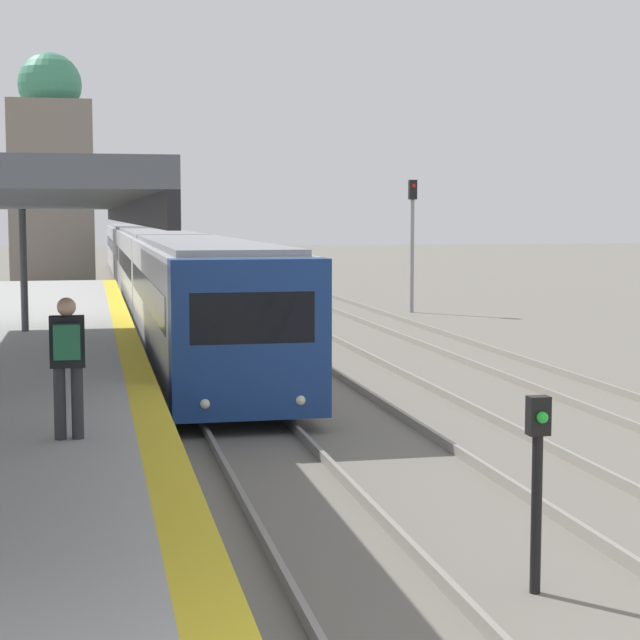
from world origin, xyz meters
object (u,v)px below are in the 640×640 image
train_near (149,259)px  signal_post_near (537,472)px  person_on_platform (67,356)px  signal_mast_far (412,229)px

train_near → signal_post_near: bearing=-87.7°
person_on_platform → signal_mast_far: signal_mast_far is taller
person_on_platform → signal_mast_far: size_ratio=0.35×
person_on_platform → train_near: 34.03m
person_on_platform → signal_post_near: (4.26, -3.63, -0.72)m
person_on_platform → signal_mast_far: (11.64, 24.37, 1.15)m
train_near → signal_post_near: 37.59m
signal_post_near → signal_mast_far: (7.38, 28.01, 1.87)m
train_near → signal_mast_far: 13.12m
person_on_platform → train_near: size_ratio=0.03×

